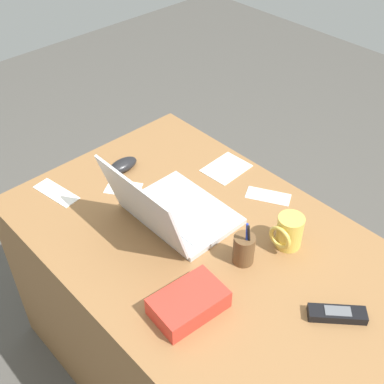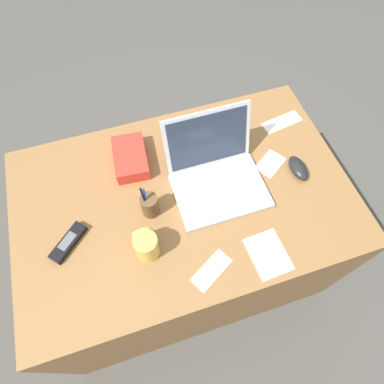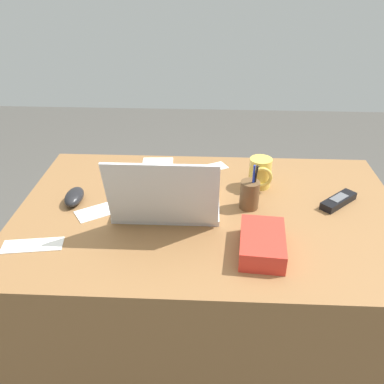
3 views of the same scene
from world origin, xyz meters
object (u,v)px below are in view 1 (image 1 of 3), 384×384
coffee_mug_white (289,232)px  cordless_phone (337,314)px  snack_bag (189,303)px  computer_mouse (123,165)px  pen_holder (244,249)px  laptop (170,210)px

coffee_mug_white → cordless_phone: 0.27m
cordless_phone → snack_bag: snack_bag is taller
computer_mouse → coffee_mug_white: coffee_mug_white is taller
coffee_mug_white → pen_holder: (0.05, 0.14, -0.01)m
coffee_mug_white → cordless_phone: (-0.25, 0.11, -0.04)m
computer_mouse → laptop: bearing=169.8°
laptop → computer_mouse: 0.32m
pen_holder → cordless_phone: bearing=-173.4°
computer_mouse → cordless_phone: (-0.86, -0.03, -0.01)m
laptop → coffee_mug_white: (-0.31, -0.19, 0.00)m
pen_holder → snack_bag: bearing=94.9°
computer_mouse → cordless_phone: computer_mouse is taller
snack_bag → laptop: bearing=-32.9°
computer_mouse → snack_bag: size_ratio=0.59×
cordless_phone → pen_holder: 0.30m
coffee_mug_white → pen_holder: 0.15m
snack_bag → computer_mouse: bearing=-21.6°
laptop → coffee_mug_white: size_ratio=3.13×
cordless_phone → snack_bag: (0.27, 0.26, 0.02)m
cordless_phone → snack_bag: size_ratio=0.73×
coffee_mug_white → snack_bag: 0.37m
computer_mouse → pen_holder: pen_holder is taller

